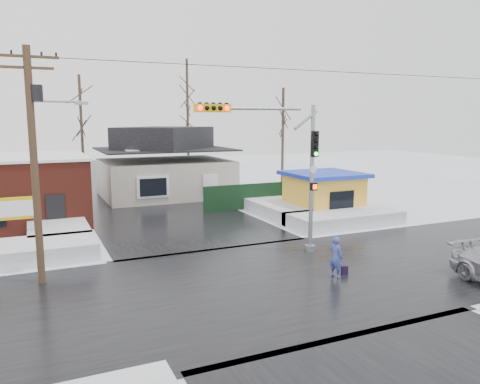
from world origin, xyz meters
name	(u,v)px	position (x,y,z in m)	size (l,w,h in m)	color
ground	(265,282)	(0.00, 0.00, 0.00)	(120.00, 120.00, 0.00)	white
road_ns	(265,282)	(0.00, 0.00, 0.01)	(10.00, 120.00, 0.02)	black
road_ew	(265,282)	(0.00, 0.00, 0.01)	(120.00, 10.00, 0.02)	black
snowbank_nw	(15,253)	(-9.00, 7.00, 0.40)	(7.00, 3.00, 0.80)	white
snowbank_ne	(344,218)	(9.00, 7.00, 0.40)	(7.00, 3.00, 0.80)	white
snowbank_nside_w	(57,226)	(-7.00, 12.00, 0.40)	(3.00, 8.00, 0.80)	white
snowbank_nside_e	(276,207)	(7.00, 12.00, 0.40)	(3.00, 8.00, 0.80)	white
traffic_signal	(283,159)	(2.43, 2.97, 4.54)	(6.05, 0.68, 7.00)	gray
utility_pole	(35,152)	(-7.93, 3.50, 5.11)	(3.15, 0.44, 9.00)	#382619
marquee_sign	(14,210)	(-9.00, 9.49, 1.92)	(2.20, 0.21, 2.55)	black
house	(165,165)	(2.00, 22.00, 2.62)	(10.40, 8.40, 5.76)	beige
kiosk	(323,193)	(9.50, 9.99, 1.46)	(4.60, 4.60, 2.88)	yellow
fence	(256,196)	(6.50, 14.00, 0.90)	(8.00, 0.12, 1.80)	black
tree_far_left	(80,100)	(-4.00, 26.00, 7.95)	(3.00, 3.00, 10.00)	#332821
tree_far_mid	(187,85)	(6.00, 28.00, 9.54)	(3.00, 3.00, 12.00)	#332821
tree_far_right	(283,109)	(12.00, 20.00, 7.16)	(3.00, 3.00, 9.00)	#332821
pedestrian	(336,257)	(2.88, -0.64, 0.84)	(0.61, 0.40, 1.67)	#3D4EAD
shopping_bag	(344,271)	(3.39, -0.55, 0.17)	(0.28, 0.12, 0.35)	black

